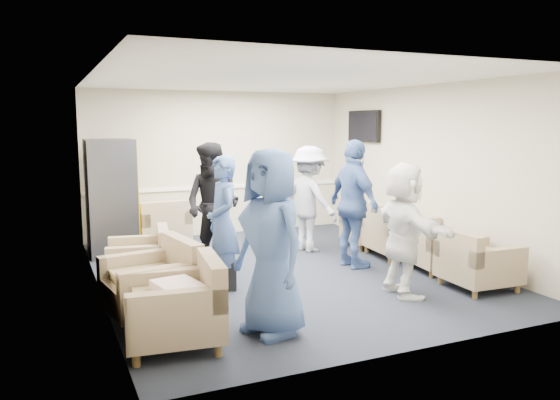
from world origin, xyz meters
name	(u,v)px	position (x,y,z in m)	size (l,w,h in m)	color
floor	(283,271)	(0.00, 0.00, 0.00)	(6.00, 6.00, 0.00)	black
ceiling	(283,79)	(0.00, 0.00, 2.70)	(6.00, 6.00, 0.00)	silver
back_wall	(219,163)	(0.00, 3.00, 1.35)	(5.00, 0.02, 2.70)	#C1B6A0
front_wall	(419,208)	(0.00, -3.00, 1.35)	(5.00, 0.02, 2.70)	#C1B6A0
left_wall	(96,186)	(-2.50, 0.00, 1.35)	(0.02, 6.00, 2.70)	#C1B6A0
right_wall	(428,171)	(2.50, 0.00, 1.35)	(0.02, 6.00, 2.70)	#C1B6A0
chair_rail	(220,187)	(0.00, 2.98, 0.90)	(4.98, 0.04, 0.06)	white
tv	(364,126)	(2.44, 1.80, 2.05)	(0.10, 1.00, 0.58)	black
armchair_left_near	(180,309)	(-1.96, -2.00, 0.36)	(0.99, 0.99, 0.71)	#947E5F
armchair_left_mid	(156,285)	(-2.03, -1.14, 0.36)	(1.03, 1.03, 0.72)	#947E5F
armchair_left_far	(143,260)	(-1.94, 0.22, 0.31)	(0.91, 0.91, 0.63)	#947E5F
armchair_right_near	(475,264)	(1.91, -1.74, 0.32)	(0.85, 0.85, 0.65)	#947E5F
armchair_right_midnear	(436,250)	(2.02, -0.83, 0.31)	(0.85, 0.85, 0.62)	#947E5F
armchair_right_midfar	(396,234)	(2.00, 0.10, 0.36)	(0.98, 0.98, 0.73)	#947E5F
armchair_right_far	(366,229)	(1.96, 0.91, 0.30)	(0.81, 0.81, 0.61)	#947E5F
armchair_corner	(162,226)	(-1.25, 2.35, 0.34)	(0.93, 0.93, 0.69)	#947E5F
vending_machine	(111,197)	(-2.09, 2.10, 0.93)	(0.75, 0.88, 1.86)	#4B4C53
backpack	(227,273)	(-1.01, -0.51, 0.22)	(0.30, 0.26, 0.43)	black
pillow	(178,290)	(-1.98, -1.99, 0.54)	(0.49, 0.37, 0.14)	white
person_front_left	(271,242)	(-1.05, -2.06, 0.93)	(0.91, 0.59, 1.87)	#3E5A96
person_mid_left	(223,223)	(-1.03, -0.42, 0.85)	(0.62, 0.41, 1.71)	#3E5A96
person_back_left	(213,205)	(-0.83, 0.64, 0.92)	(0.89, 0.69, 1.83)	black
person_back_right	(309,199)	(0.92, 1.01, 0.87)	(1.12, 0.65, 1.74)	silver
person_mid_right	(354,204)	(1.04, -0.19, 0.94)	(1.10, 0.46, 1.87)	#3E5A96
person_front_right	(404,229)	(0.91, -1.57, 0.82)	(1.52, 0.49, 1.64)	white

